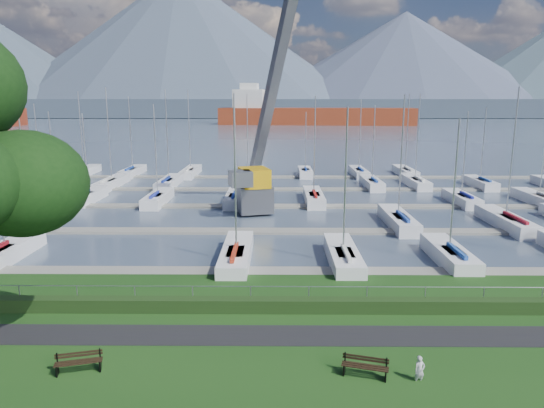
{
  "coord_description": "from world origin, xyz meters",
  "views": [
    {
      "loc": [
        0.31,
        -23.48,
        10.53
      ],
      "look_at": [
        0.0,
        12.0,
        3.0
      ],
      "focal_mm": 32.0,
      "sensor_mm": 36.0,
      "label": 1
    }
  ],
  "objects_px": {
    "person": "(420,367)",
    "bench_left": "(79,362)",
    "crane": "(259,155)",
    "bench_right": "(365,367)"
  },
  "relations": [
    {
      "from": "bench_right",
      "to": "person",
      "type": "distance_m",
      "value": 2.06
    },
    {
      "from": "person",
      "to": "bench_left",
      "type": "bearing_deg",
      "value": 163.21
    },
    {
      "from": "bench_right",
      "to": "crane",
      "type": "relative_size",
      "value": 0.08
    },
    {
      "from": "crane",
      "to": "bench_right",
      "type": "bearing_deg",
      "value": -95.72
    },
    {
      "from": "bench_right",
      "to": "person",
      "type": "xyz_separation_m",
      "value": [
        2.03,
        -0.3,
        0.17
      ]
    },
    {
      "from": "bench_left",
      "to": "person",
      "type": "xyz_separation_m",
      "value": [
        13.32,
        -0.53,
        0.17
      ]
    },
    {
      "from": "bench_right",
      "to": "crane",
      "type": "bearing_deg",
      "value": 114.93
    },
    {
      "from": "crane",
      "to": "bench_left",
      "type": "bearing_deg",
      "value": -116.7
    },
    {
      "from": "bench_left",
      "to": "person",
      "type": "bearing_deg",
      "value": -16.66
    },
    {
      "from": "bench_left",
      "to": "bench_right",
      "type": "bearing_deg",
      "value": -15.55
    }
  ]
}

